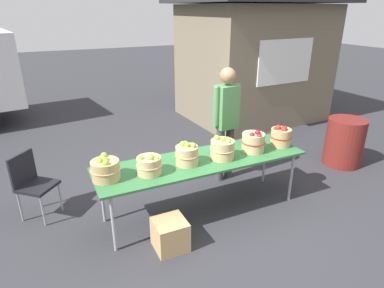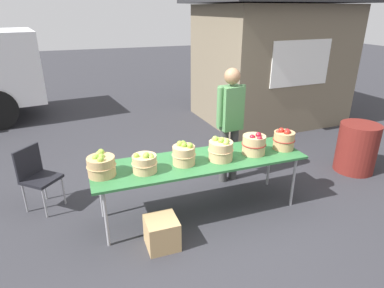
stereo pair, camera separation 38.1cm
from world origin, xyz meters
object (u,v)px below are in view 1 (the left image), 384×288
market_table (202,162)px  apple_basket_green_1 (149,165)px  produce_crate (170,234)px  apple_basket_green_3 (222,149)px  folding_chair (32,181)px  vendor_adult (226,116)px  apple_basket_red_0 (253,142)px  trash_barrel (344,142)px  apple_basket_green_2 (187,154)px  apple_basket_red_1 (281,136)px  apple_basket_green_0 (105,169)px

market_table → apple_basket_green_1: bearing=-173.8°
apple_basket_green_1 → produce_crate: 0.81m
apple_basket_green_3 → folding_chair: (-2.23, 0.89, -0.37)m
market_table → vendor_adult: vendor_adult is taller
vendor_adult → produce_crate: size_ratio=4.95×
folding_chair → apple_basket_green_3: bearing=-69.8°
apple_basket_green_3 → apple_basket_red_0: size_ratio=1.00×
apple_basket_green_3 → trash_barrel: bearing=6.8°
apple_basket_green_2 → folding_chair: 1.99m
apple_basket_green_1 → vendor_adult: 1.63m
produce_crate → trash_barrel: bearing=12.2°
apple_basket_green_3 → trash_barrel: size_ratio=0.40×
folding_chair → vendor_adult: bearing=-51.5°
vendor_adult → trash_barrel: bearing=162.6°
apple_basket_red_0 → apple_basket_red_1: (0.46, 0.00, 0.00)m
vendor_adult → apple_basket_green_3: bearing=50.3°
produce_crate → apple_basket_red_1: bearing=14.2°
apple_basket_red_1 → folding_chair: (-3.18, 0.87, -0.38)m
vendor_adult → apple_basket_green_0: bearing=12.5°
apple_basket_green_0 → apple_basket_green_1: 0.49m
apple_basket_red_0 → apple_basket_red_1: 0.46m
apple_basket_red_1 → apple_basket_green_1: bearing=-179.1°
apple_basket_green_0 → trash_barrel: bearing=3.4°
folding_chair → trash_barrel: size_ratio=1.06×
apple_basket_green_1 → trash_barrel: bearing=5.1°
apple_basket_green_1 → trash_barrel: (3.57, 0.32, -0.46)m
apple_basket_green_2 → folding_chair: apple_basket_green_2 is taller
apple_basket_green_2 → produce_crate: apple_basket_green_2 is taller
vendor_adult → trash_barrel: (2.12, -0.42, -0.63)m
apple_basket_red_0 → trash_barrel: size_ratio=0.39×
market_table → apple_basket_red_1: (1.19, -0.05, 0.17)m
apple_basket_green_3 → vendor_adult: vendor_adult is taller
market_table → apple_basket_green_1: apple_basket_green_1 is taller
vendor_adult → produce_crate: (-1.39, -1.17, -0.85)m
apple_basket_green_0 → apple_basket_green_1: bearing=-9.5°
market_table → apple_basket_green_2: size_ratio=9.16×
apple_basket_green_1 → apple_basket_red_0: apple_basket_red_0 is taller
apple_basket_green_0 → produce_crate: 1.02m
apple_basket_green_0 → apple_basket_red_0: apple_basket_red_0 is taller
folding_chair → produce_crate: 1.91m
apple_basket_green_1 → apple_basket_red_1: size_ratio=1.01×
apple_basket_green_2 → apple_basket_green_3: apple_basket_green_3 is taller
folding_chair → trash_barrel: folding_chair is taller
apple_basket_red_0 → folding_chair: (-2.72, 0.87, -0.37)m
apple_basket_green_3 → apple_basket_red_0: 0.48m
apple_basket_green_3 → folding_chair: size_ratio=0.37×
apple_basket_green_2 → apple_basket_green_0: bearing=177.9°
vendor_adult → market_table: bearing=35.8°
apple_basket_green_0 → vendor_adult: bearing=18.8°
apple_basket_green_2 → trash_barrel: apple_basket_green_2 is taller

